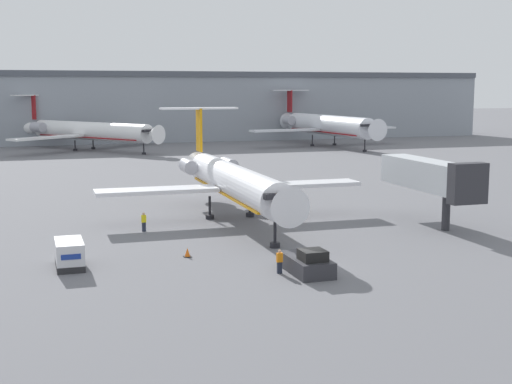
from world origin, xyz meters
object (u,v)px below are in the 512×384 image
object	(u,v)px
pushback_tug	(307,263)
luggage_cart	(69,254)
airplane_parked_far_right	(327,125)
traffic_cone_left	(187,253)
airplane_parked_far_left	(88,131)
airplane_main	(233,180)
jet_bridge	(431,176)
worker_by_wing	(144,222)
worker_near_tug	(280,261)

from	to	relation	value
pushback_tug	luggage_cart	distance (m)	16.36
luggage_cart	airplane_parked_far_right	xyz separation A→B (m)	(57.07, 87.23, 3.45)
traffic_cone_left	pushback_tug	bearing A→B (deg)	-46.09
airplane_parked_far_left	airplane_main	bearing A→B (deg)	-85.09
luggage_cart	airplane_main	bearing A→B (deg)	41.25
airplane_parked_far_left	jet_bridge	bearing A→B (deg)	-75.15
pushback_tug	jet_bridge	world-z (taller)	jet_bridge
pushback_tug	airplane_parked_far_right	xyz separation A→B (m)	(42.00, 93.60, 3.74)
traffic_cone_left	airplane_parked_far_left	bearing A→B (deg)	89.71
traffic_cone_left	airplane_parked_far_right	xyz separation A→B (m)	(48.66, 86.67, 4.08)
worker_by_wing	traffic_cone_left	size ratio (longest dim) A/B	2.47
pushback_tug	airplane_parked_far_right	distance (m)	102.66
worker_near_tug	airplane_parked_far_right	world-z (taller)	airplane_parked_far_right
airplane_main	pushback_tug	distance (m)	20.33
jet_bridge	worker_by_wing	bearing A→B (deg)	168.88
traffic_cone_left	jet_bridge	size ratio (longest dim) A/B	0.05
traffic_cone_left	airplane_parked_far_left	xyz separation A→B (m)	(0.47, 92.06, 3.46)
airplane_main	jet_bridge	bearing A→B (deg)	-25.79
airplane_main	pushback_tug	size ratio (longest dim) A/B	6.44
worker_by_wing	jet_bridge	size ratio (longest dim) A/B	0.13
airplane_main	worker_near_tug	distance (m)	19.99
airplane_main	traffic_cone_left	xyz separation A→B (m)	(-7.24, -13.17, -3.39)
luggage_cart	traffic_cone_left	bearing A→B (deg)	3.80
airplane_parked_far_left	airplane_parked_far_right	size ratio (longest dim) A/B	0.88
pushback_tug	worker_near_tug	bearing A→B (deg)	165.91
luggage_cart	worker_near_tug	xyz separation A→B (m)	(13.27, -5.91, -0.10)
luggage_cart	traffic_cone_left	xyz separation A→B (m)	(8.41, 0.56, -0.63)
worker_by_wing	airplane_parked_far_right	bearing A→B (deg)	56.68
airplane_main	pushback_tug	world-z (taller)	airplane_main
worker_near_tug	airplane_parked_far_left	size ratio (longest dim) A/B	0.05
airplane_main	jet_bridge	distance (m)	18.04
traffic_cone_left	airplane_main	bearing A→B (deg)	61.19
worker_by_wing	airplane_parked_far_left	distance (m)	81.89
pushback_tug	worker_by_wing	size ratio (longest dim) A/B	2.88
worker_by_wing	luggage_cart	bearing A→B (deg)	-122.33
airplane_parked_far_right	jet_bridge	size ratio (longest dim) A/B	2.85
worker_near_tug	worker_by_wing	bearing A→B (deg)	111.05
traffic_cone_left	airplane_parked_far_left	world-z (taller)	airplane_parked_far_left
worker_by_wing	worker_near_tug	bearing A→B (deg)	-68.95
worker_near_tug	worker_by_wing	world-z (taller)	worker_by_wing
airplane_main	airplane_parked_far_left	bearing A→B (deg)	94.91
jet_bridge	airplane_parked_far_right	bearing A→B (deg)	72.79
worker_near_tug	airplane_parked_far_left	xyz separation A→B (m)	(-4.39, 98.53, 2.93)
luggage_cart	worker_by_wing	xyz separation A→B (m)	(6.84, 10.80, -0.09)
worker_near_tug	jet_bridge	world-z (taller)	jet_bridge
traffic_cone_left	airplane_parked_far_right	size ratio (longest dim) A/B	0.02
luggage_cart	worker_near_tug	bearing A→B (deg)	-24.02
pushback_tug	airplane_parked_far_left	world-z (taller)	airplane_parked_far_left
airplane_main	jet_bridge	xyz separation A→B (m)	(16.23, -7.84, 0.74)
luggage_cart	worker_by_wing	world-z (taller)	luggage_cart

